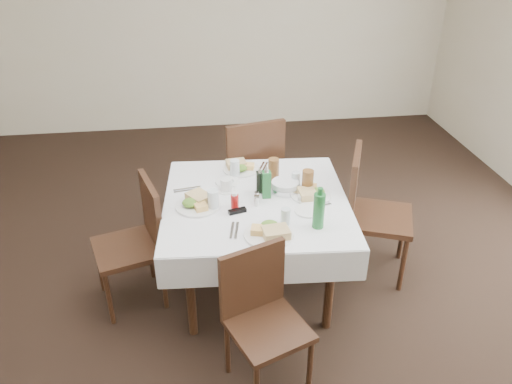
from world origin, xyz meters
TOP-DOWN VIEW (x-y plane):
  - ground_plane at (0.00, 0.00)m, footprint 7.00×7.00m
  - room_shell at (0.00, 0.00)m, footprint 6.04×7.04m
  - dining_table at (0.16, 0.22)m, footprint 1.34×1.34m
  - chair_north at (0.23, 1.04)m, footprint 0.59×0.59m
  - chair_south at (0.08, -0.58)m, footprint 0.53×0.53m
  - chair_east at (1.02, 0.34)m, footprint 0.61×0.61m
  - chair_west at (-0.66, 0.23)m, footprint 0.55×0.55m
  - meal_north at (0.10, 0.68)m, footprint 0.28×0.28m
  - meal_south at (0.19, -0.22)m, footprint 0.31×0.31m
  - meal_east at (0.54, 0.21)m, footprint 0.28×0.28m
  - meal_west at (-0.24, 0.19)m, footprint 0.30×0.30m
  - side_plate_a at (-0.01, 0.49)m, footprint 0.18×0.18m
  - side_plate_b at (0.48, 0.02)m, footprint 0.18×0.18m
  - water_n at (0.05, 0.58)m, footprint 0.07×0.07m
  - water_s at (0.31, -0.11)m, footprint 0.06×0.06m
  - water_e at (0.47, 0.37)m, footprint 0.06×0.06m
  - water_w at (-0.13, 0.14)m, footprint 0.07×0.07m
  - iced_tea_a at (0.33, 0.50)m, footprint 0.08×0.08m
  - iced_tea_b at (0.53, 0.28)m, footprint 0.08×0.08m
  - bread_basket at (0.38, 0.32)m, footprint 0.21×0.21m
  - oil_cruet_dark at (0.20, 0.32)m, footprint 0.05×0.05m
  - oil_cruet_green at (0.24, 0.25)m, footprint 0.06×0.06m
  - ketchup_bottle at (0.01, 0.13)m, footprint 0.05×0.05m
  - salt_shaker at (0.16, 0.14)m, footprint 0.03×0.03m
  - pepper_shaker at (0.16, 0.19)m, footprint 0.03×0.03m
  - coffee_mug at (-0.03, 0.37)m, footprint 0.13×0.13m
  - sunglasses at (0.02, 0.07)m, footprint 0.13×0.07m
  - green_bottle at (0.50, -0.16)m, footprint 0.07×0.07m
  - sugar_caddy at (0.49, 0.16)m, footprint 0.09×0.06m
  - cutlery_n at (0.28, 0.70)m, footprint 0.10×0.17m
  - cutlery_s at (-0.02, -0.14)m, footprint 0.08×0.19m
  - cutlery_e at (0.55, 0.08)m, footprint 0.21×0.09m
  - cutlery_w at (-0.30, 0.41)m, footprint 0.20×0.08m

SIDE VIEW (x-z plane):
  - ground_plane at x=0.00m, z-range 0.00..0.00m
  - chair_south at x=0.08m, z-range 0.06..0.93m
  - chair_west at x=-0.66m, z-range 0.07..0.99m
  - chair_east at x=1.02m, z-range 0.07..1.07m
  - chair_north at x=0.23m, z-range 0.07..1.11m
  - dining_table at x=0.16m, z-range 0.30..1.06m
  - cutlery_n at x=0.28m, z-range 0.76..0.77m
  - cutlery_s at x=-0.02m, z-range 0.76..0.77m
  - cutlery_w at x=-0.30m, z-range 0.76..0.77m
  - cutlery_e at x=0.55m, z-range 0.76..0.77m
  - side_plate_b at x=0.48m, z-range 0.76..0.78m
  - side_plate_a at x=-0.01m, z-range 0.76..0.78m
  - sunglasses at x=0.02m, z-range 0.76..0.79m
  - sugar_caddy at x=0.49m, z-range 0.76..0.81m
  - meal_east at x=0.54m, z-range 0.76..0.82m
  - meal_north at x=0.10m, z-range 0.76..0.82m
  - meal_west at x=-0.24m, z-range 0.75..0.82m
  - meal_south at x=0.19m, z-range 0.75..0.82m
  - bread_basket at x=0.38m, z-range 0.76..0.83m
  - salt_shaker at x=0.16m, z-range 0.76..0.83m
  - pepper_shaker at x=0.16m, z-range 0.76..0.84m
  - coffee_mug at x=-0.03m, z-range 0.76..0.85m
  - ketchup_bottle at x=0.01m, z-range 0.76..0.87m
  - water_s at x=0.31m, z-range 0.76..0.87m
  - water_e at x=0.47m, z-range 0.76..0.88m
  - water_n at x=0.05m, z-range 0.76..0.89m
  - water_w at x=-0.13m, z-range 0.76..0.90m
  - iced_tea_a at x=0.33m, z-range 0.76..0.93m
  - iced_tea_b at x=0.53m, z-range 0.76..0.93m
  - oil_cruet_dark at x=0.20m, z-range 0.75..0.95m
  - oil_cruet_green at x=0.24m, z-range 0.74..0.99m
  - green_bottle at x=0.50m, z-range 0.75..1.02m
  - room_shell at x=0.00m, z-range 0.31..3.11m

